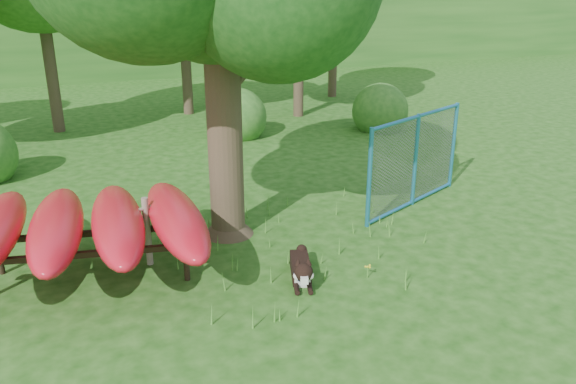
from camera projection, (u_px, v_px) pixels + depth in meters
name	position (u px, v px, depth m)	size (l,w,h in m)	color
ground	(308.00, 277.00, 8.86)	(80.00, 80.00, 0.00)	#16440D
wooden_post	(147.00, 230.00, 9.06)	(0.31, 0.18, 1.17)	#706354
kayak_rack	(87.00, 225.00, 8.56)	(3.73, 4.00, 1.16)	black
husky_dog	(302.00, 270.00, 8.67)	(0.65, 1.17, 0.55)	black
fence_section	(415.00, 160.00, 11.53)	(3.09, 1.35, 3.23)	teal
wildflower_clump	(368.00, 268.00, 8.77)	(0.10, 0.10, 0.22)	#4C8E2E
shrub_right	(379.00, 130.00, 18.23)	(1.80, 1.80, 1.80)	#29601F
shrub_mid	(238.00, 137.00, 17.36)	(1.80, 1.80, 1.80)	#29601F
wooded_hillside	(92.00, 14.00, 31.88)	(80.00, 12.00, 6.00)	#29601F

